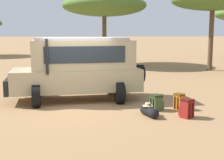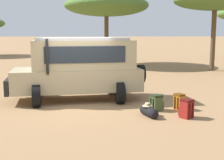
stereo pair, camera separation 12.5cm
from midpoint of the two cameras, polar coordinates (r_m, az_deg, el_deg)
name	(u,v)px [view 1 (the left image)]	position (r m, az deg, el deg)	size (l,w,h in m)	color
ground_plane	(78,106)	(11.42, -6.48, -4.70)	(320.00, 320.00, 0.00)	#9E754C
safari_vehicle	(79,67)	(12.23, -6.30, 2.36)	(5.45, 3.08, 2.44)	tan
backpack_beside_front_wheel	(156,103)	(10.75, 7.80, -4.13)	(0.49, 0.44, 0.54)	#42562D
backpack_cluster_center	(187,109)	(10.02, 13.16, -5.11)	(0.48, 0.49, 0.59)	maroon
backpack_near_rear_wheel	(179,102)	(11.02, 11.89, -3.90)	(0.42, 0.41, 0.56)	#B26619
duffel_bag_low_black_case	(149,111)	(9.99, 6.47, -5.71)	(0.49, 0.87, 0.41)	black
acacia_tree_centre_back	(104,6)	(25.03, -1.57, 13.42)	(6.60, 7.01, 5.51)	brown
acacia_tree_right_mid	(213,1)	(22.51, 17.79, 13.63)	(5.56, 5.03, 5.40)	brown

